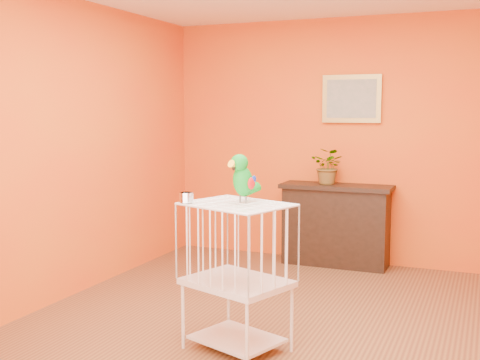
% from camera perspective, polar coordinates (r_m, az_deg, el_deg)
% --- Properties ---
extents(ground, '(4.50, 4.50, 0.00)m').
position_cam_1_polar(ground, '(4.62, 4.01, -14.09)').
color(ground, brown).
rests_on(ground, ground).
extents(room_shell, '(4.50, 4.50, 4.50)m').
position_cam_1_polar(room_shell, '(4.32, 4.18, 5.97)').
color(room_shell, '#CF5D13').
rests_on(room_shell, ground).
extents(console_cabinet, '(1.16, 0.42, 0.86)m').
position_cam_1_polar(console_cabinet, '(6.43, 9.05, -4.22)').
color(console_cabinet, black).
rests_on(console_cabinet, ground).
extents(potted_plant, '(0.41, 0.44, 0.30)m').
position_cam_1_polar(potted_plant, '(6.38, 8.45, 0.94)').
color(potted_plant, '#26722D').
rests_on(potted_plant, console_cabinet).
extents(framed_picture, '(0.62, 0.04, 0.50)m').
position_cam_1_polar(framed_picture, '(6.46, 10.53, 7.58)').
color(framed_picture, '#A4863A').
rests_on(framed_picture, room_shell).
extents(birdcage, '(0.79, 0.70, 1.01)m').
position_cam_1_polar(birdcage, '(4.11, -0.30, -9.00)').
color(birdcage, silver).
rests_on(birdcage, ground).
extents(feed_cup, '(0.10, 0.10, 0.07)m').
position_cam_1_polar(feed_cup, '(4.04, -5.12, -1.64)').
color(feed_cup, silver).
rests_on(feed_cup, birdcage).
extents(parrot, '(0.18, 0.30, 0.33)m').
position_cam_1_polar(parrot, '(4.03, 0.27, 0.22)').
color(parrot, '#59544C').
rests_on(parrot, birdcage).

